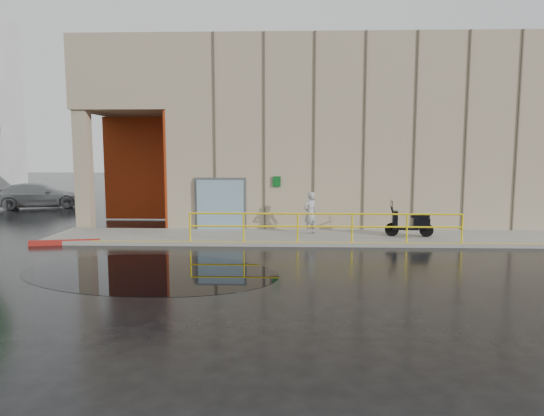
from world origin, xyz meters
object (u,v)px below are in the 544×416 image
(red_curb, at_px, (65,242))
(car_c, at_px, (38,196))
(person, at_px, (310,213))
(scooter, at_px, (410,216))

(red_curb, distance_m, car_c, 12.87)
(car_c, bearing_deg, red_curb, -170.23)
(person, bearing_deg, scooter, 134.86)
(person, bearing_deg, red_curb, -25.96)
(person, height_order, car_c, person)
(red_curb, bearing_deg, scooter, 5.77)
(scooter, distance_m, car_c, 21.49)
(red_curb, bearing_deg, car_c, 121.13)
(person, xyz_separation_m, car_c, (-15.47, 9.24, -0.24))
(scooter, bearing_deg, red_curb, -169.61)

